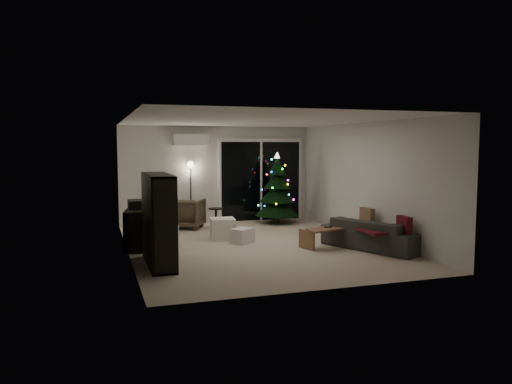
% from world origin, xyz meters
% --- Properties ---
extents(room, '(6.50, 7.51, 2.60)m').
position_xyz_m(room, '(0.46, 1.49, 1.02)').
color(room, beige).
rests_on(room, ground).
extents(bookshelf, '(0.44, 1.55, 1.53)m').
position_xyz_m(bookshelf, '(-2.25, -1.05, 0.77)').
color(bookshelf, black).
rests_on(bookshelf, floor).
extents(media_cabinet, '(0.68, 1.30, 0.78)m').
position_xyz_m(media_cabinet, '(-2.25, 0.53, 0.39)').
color(media_cabinet, black).
rests_on(media_cabinet, floor).
extents(stereo, '(0.39, 0.47, 0.17)m').
position_xyz_m(stereo, '(-2.25, 0.53, 0.86)').
color(stereo, black).
rests_on(stereo, media_cabinet).
extents(armchair, '(1.05, 1.06, 0.72)m').
position_xyz_m(armchair, '(-0.95, 2.51, 0.36)').
color(armchair, brown).
rests_on(armchair, floor).
extents(ottoman, '(0.57, 0.57, 0.45)m').
position_xyz_m(ottoman, '(-0.48, 0.84, 0.23)').
color(ottoman, '#FDF6C8').
rests_on(ottoman, floor).
extents(cardboard_box_a, '(0.52, 0.44, 0.32)m').
position_xyz_m(cardboard_box_a, '(-1.64, 1.15, 0.16)').
color(cardboard_box_a, white).
rests_on(cardboard_box_a, floor).
extents(cardboard_box_b, '(0.54, 0.52, 0.30)m').
position_xyz_m(cardboard_box_b, '(-0.19, 0.32, 0.15)').
color(cardboard_box_b, white).
rests_on(cardboard_box_b, floor).
extents(side_table, '(0.47, 0.47, 0.45)m').
position_xyz_m(side_table, '(-0.20, 2.58, 0.23)').
color(side_table, black).
rests_on(side_table, floor).
extents(floor_lamp, '(0.25, 0.25, 1.53)m').
position_xyz_m(floor_lamp, '(-0.70, 3.26, 0.77)').
color(floor_lamp, black).
rests_on(floor_lamp, floor).
extents(sofa, '(1.52, 2.14, 0.58)m').
position_xyz_m(sofa, '(2.05, -1.04, 0.29)').
color(sofa, '#42433F').
rests_on(sofa, floor).
extents(sofa_throw, '(0.62, 1.44, 0.05)m').
position_xyz_m(sofa_throw, '(1.95, -1.04, 0.42)').
color(sofa_throw, '#410A0C').
rests_on(sofa_throw, sofa).
extents(cushion_a, '(0.15, 0.39, 0.38)m').
position_xyz_m(cushion_a, '(2.30, -0.39, 0.53)').
color(cushion_a, '#946D47').
rests_on(cushion_a, sofa).
extents(cushion_b, '(0.14, 0.39, 0.38)m').
position_xyz_m(cushion_b, '(2.30, -1.69, 0.53)').
color(cushion_b, '#410A0C').
rests_on(cushion_b, sofa).
extents(coffee_table, '(1.35, 0.77, 0.40)m').
position_xyz_m(coffee_table, '(1.42, -0.67, 0.20)').
color(coffee_table, brown).
rests_on(coffee_table, floor).
extents(remote_a, '(0.16, 0.05, 0.02)m').
position_xyz_m(remote_a, '(1.27, -0.67, 0.41)').
color(remote_a, black).
rests_on(remote_a, coffee_table).
extents(remote_b, '(0.15, 0.09, 0.02)m').
position_xyz_m(remote_b, '(1.52, -0.62, 0.41)').
color(remote_b, slate).
rests_on(remote_b, coffee_table).
extents(christmas_tree, '(1.50, 1.50, 1.83)m').
position_xyz_m(christmas_tree, '(1.42, 2.57, 0.92)').
color(christmas_tree, black).
rests_on(christmas_tree, floor).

